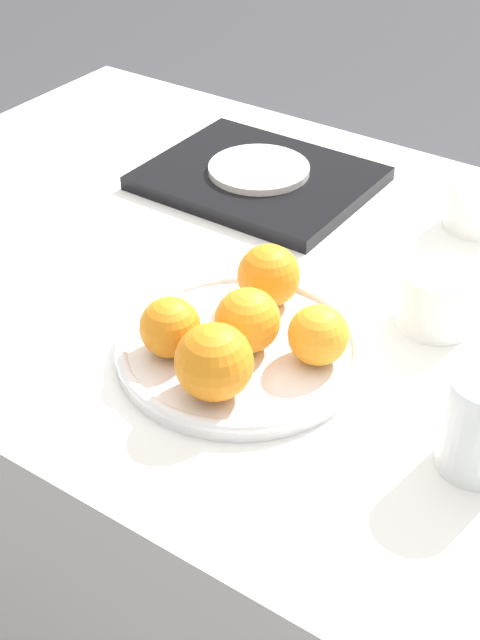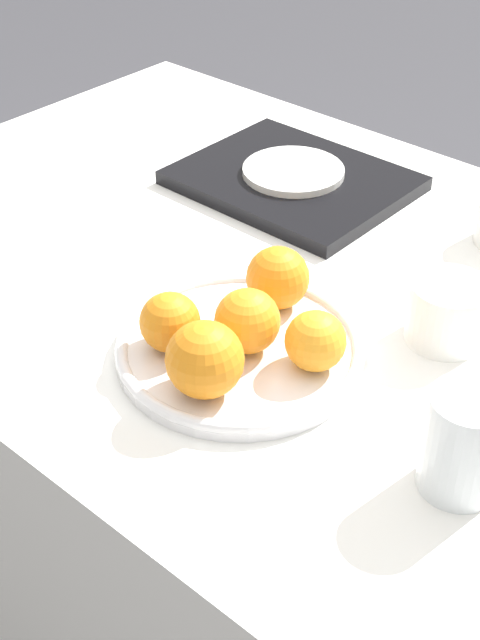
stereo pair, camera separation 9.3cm
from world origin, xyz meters
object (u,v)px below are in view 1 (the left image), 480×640
Objects in this scene: fruit_platter at (240,349)px; orange_4 at (318,335)px; serving_tray at (259,179)px; orange_1 at (269,275)px; side_plate at (259,169)px; cup_1 at (437,298)px; orange_2 at (214,362)px; orange_3 at (170,327)px; cup_2 at (477,206)px; orange_0 at (248,320)px.

fruit_platter is 0.09m from orange_4.
orange_1 is at bearing -54.60° from serving_tray.
serving_tray is (-0.18, 0.26, -0.04)m from orange_1.
cup_1 reaches higher than side_plate.
orange_2 reaches higher than orange_3.
cup_1 is at bearing -25.54° from side_plate.
cup_2 is at bearing 11.85° from serving_tray.
cup_2 is at bearing 80.81° from orange_2.
side_plate is at bearing 154.46° from cup_1.
cup_2 is at bearing 77.03° from orange_0.
serving_tray is 3.83× the size of cup_2.
cup_1 is 0.23m from cup_2.
fruit_platter is at bearing 42.37° from orange_3.
orange_3 is at bearing -150.27° from orange_4.
orange_0 is 0.89× the size of orange_2.
fruit_platter is 3.34× the size of cup_2.
orange_0 is 0.98× the size of orange_1.
serving_tray is at bearing 154.46° from cup_1.
cup_2 is (-0.05, 0.23, -0.00)m from cup_1.
orange_0 is 0.08m from orange_4.
orange_4 reaches higher than side_plate.
orange_2 is 0.47m from side_plate.
cup_2 is at bearing 76.15° from fruit_platter.
cup_2 is at bearing 86.92° from orange_4.
fruit_platter is 3.40× the size of orange_2.
side_plate is at bearing 131.73° from orange_4.
cup_2 is (0.09, 0.40, -0.02)m from orange_0.
orange_1 is at bearing -54.60° from side_plate.
cup_1 is (0.35, -0.17, 0.03)m from serving_tray.
orange_1 is 0.91× the size of orange_2.
orange_3 reaches higher than fruit_platter.
orange_0 is 0.08m from orange_2.
side_plate is (-0.21, 0.34, -0.03)m from orange_0.
side_plate is (-0.15, 0.39, -0.02)m from orange_3.
orange_0 reaches higher than orange_3.
side_plate is at bearing -168.15° from cup_2.
cup_2 reaches higher than side_plate.
orange_3 is at bearing 160.32° from orange_2.
cup_1 is (0.17, 0.09, -0.02)m from orange_1.
orange_1 is 1.10× the size of orange_3.
serving_tray is 0.39m from cup_1.
side_plate is at bearing 118.08° from orange_2.
cup_1 is (0.35, -0.17, 0.01)m from side_plate.
cup_2 is at bearing 101.58° from cup_1.
cup_1 is at bearing 48.17° from orange_3.
orange_3 is (-0.03, -0.14, -0.00)m from orange_1.
orange_1 is 0.23× the size of serving_tray.
serving_tray is (-0.15, 0.39, -0.04)m from orange_3.
orange_1 is at bearing 75.75° from orange_3.
orange_4 is (0.06, 0.10, -0.01)m from orange_2.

